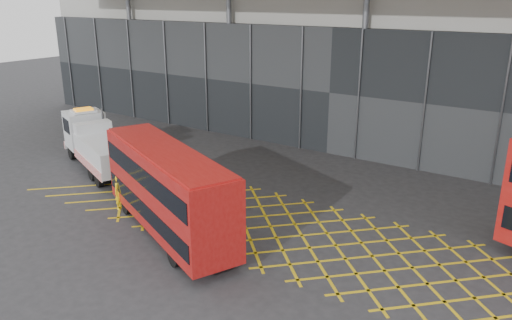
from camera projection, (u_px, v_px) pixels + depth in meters
The scene contains 6 objects.
ground_plane at pixel (190, 203), 24.94m from camera, with size 120.00×120.00×0.00m, color #2B2B2D.
road_markings at pixel (286, 231), 21.97m from camera, with size 27.96×7.16×0.01m.
construction_building at pixel (376, 8), 35.56m from camera, with size 55.00×23.97×18.00m.
recovery_truck at pixel (98, 144), 29.38m from camera, with size 9.15×5.16×3.28m.
bus_towed at pixel (167, 187), 21.15m from camera, with size 9.44×5.80×3.82m.
worker at pixel (120, 192), 23.99m from camera, with size 0.62×0.41×1.70m, color yellow.
Camera 1 is at (15.61, -17.20, 9.90)m, focal length 35.00 mm.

